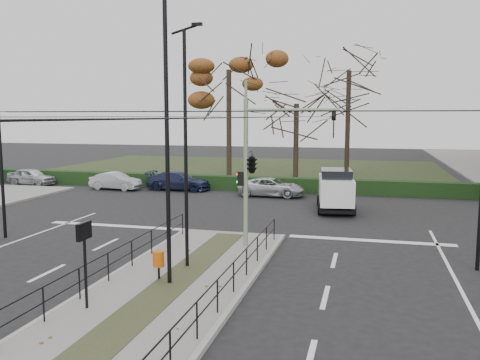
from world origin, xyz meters
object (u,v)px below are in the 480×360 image
at_px(streetlamp_median_near, 168,136).
at_px(bare_tree_center, 349,78).
at_px(parked_car_second, 116,181).
at_px(streetlamp_median_far, 186,146).
at_px(rust_tree, 229,70).
at_px(traffic_light, 254,161).
at_px(bare_tree_near, 296,109).
at_px(parked_car_third, 179,181).
at_px(info_panel, 84,241).
at_px(parked_car_first, 31,177).
at_px(white_van, 336,189).
at_px(litter_bin, 159,259).
at_px(parked_car_fourth, 272,187).

bearing_deg(streetlamp_median_near, bare_tree_center, 83.43).
distance_m(parked_car_second, bare_tree_center, 23.35).
relative_size(parked_car_second, bare_tree_center, 0.30).
bearing_deg(streetlamp_median_far, rust_tree, 102.45).
bearing_deg(traffic_light, bare_tree_near, 94.03).
height_order(traffic_light, parked_car_third, traffic_light).
bearing_deg(rust_tree, info_panel, -81.68).
relative_size(parked_car_first, bare_tree_near, 0.46).
relative_size(parked_car_first, bare_tree_center, 0.31).
bearing_deg(info_panel, parked_car_third, 104.90).
xyz_separation_m(parked_car_third, bare_tree_center, (11.27, 14.22, 8.10)).
relative_size(info_panel, parked_car_third, 0.51).
distance_m(streetlamp_median_far, parked_car_first, 26.37).
distance_m(parked_car_first, parked_car_second, 7.52).
height_order(parked_car_second, bare_tree_near, bare_tree_near).
xyz_separation_m(streetlamp_median_far, parked_car_first, (-19.28, 17.61, -3.65)).
bearing_deg(streetlamp_median_near, rust_tree, 101.84).
relative_size(parked_car_first, parked_car_third, 0.83).
bearing_deg(parked_car_third, white_van, -114.10).
height_order(litter_bin, bare_tree_near, bare_tree_near).
relative_size(parked_car_first, white_van, 0.84).
bearing_deg(info_panel, bare_tree_near, 87.58).
xyz_separation_m(info_panel, streetlamp_median_near, (1.43, 2.48, 2.71)).
bearing_deg(rust_tree, traffic_light, -72.14).
bearing_deg(parked_car_fourth, litter_bin, -178.66).
relative_size(parked_car_second, white_van, 0.83).
xyz_separation_m(traffic_light, streetlamp_median_far, (-1.63, -3.26, 0.75)).
bearing_deg(bare_tree_center, parked_car_fourth, -105.42).
bearing_deg(traffic_light, litter_bin, -112.69).
height_order(white_van, rust_tree, rust_tree).
bearing_deg(bare_tree_near, parked_car_first, -154.69).
bearing_deg(white_van, bare_tree_center, 90.69).
xyz_separation_m(rust_tree, bare_tree_near, (5.80, 0.34, -3.34)).
relative_size(streetlamp_median_far, rust_tree, 0.68).
relative_size(parked_car_third, bare_tree_near, 0.56).
bearing_deg(bare_tree_near, streetlamp_median_near, -89.77).
height_order(info_panel, bare_tree_near, bare_tree_near).
bearing_deg(streetlamp_median_far, parked_car_first, 137.59).
relative_size(streetlamp_median_far, bare_tree_center, 0.66).
distance_m(traffic_light, streetlamp_median_far, 3.72).
xyz_separation_m(litter_bin, bare_tree_near, (0.37, 28.30, 5.08)).
xyz_separation_m(litter_bin, white_van, (4.63, 14.20, 0.43)).
height_order(info_panel, rust_tree, rust_tree).
height_order(parked_car_first, white_van, white_van).
height_order(traffic_light, streetlamp_median_near, streetlamp_median_near).
relative_size(streetlamp_median_far, parked_car_first, 2.13).
distance_m(litter_bin, parked_car_second, 21.81).
relative_size(streetlamp_median_near, parked_car_third, 1.94).
distance_m(litter_bin, parked_car_fourth, 18.40).
xyz_separation_m(traffic_light, streetlamp_median_near, (-1.54, -5.08, 1.16)).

